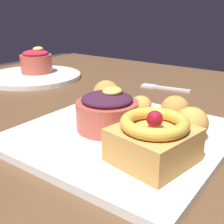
# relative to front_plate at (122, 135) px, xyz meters

# --- Properties ---
(dining_table) EXTENTS (1.31, 1.11, 0.73)m
(dining_table) POSITION_rel_front_plate_xyz_m (-0.06, 0.10, -0.09)
(dining_table) COLOR brown
(dining_table) RESTS_ON ground_plane
(front_plate) EXTENTS (0.30, 0.30, 0.01)m
(front_plate) POSITION_rel_front_plate_xyz_m (0.00, 0.00, 0.00)
(front_plate) COLOR white
(front_plate) RESTS_ON dining_table
(cake_slice) EXTENTS (0.11, 0.10, 0.07)m
(cake_slice) POSITION_rel_front_plate_xyz_m (-0.05, -0.08, 0.04)
(cake_slice) COLOR #C68E47
(cake_slice) RESTS_ON front_plate
(berry_ramekin) EXTENTS (0.10, 0.10, 0.07)m
(berry_ramekin) POSITION_rel_front_plate_xyz_m (-0.00, 0.03, 0.04)
(berry_ramekin) COLOR #B24C3D
(berry_ramekin) RESTS_ON front_plate
(fritter_front) EXTENTS (0.05, 0.05, 0.04)m
(fritter_front) POSITION_rel_front_plate_xyz_m (0.10, -0.04, 0.03)
(fritter_front) COLOR #BC7F38
(fritter_front) RESTS_ON front_plate
(fritter_middle) EXTENTS (0.04, 0.04, 0.03)m
(fritter_middle) POSITION_rel_front_plate_xyz_m (0.09, 0.02, 0.02)
(fritter_middle) COLOR gold
(fritter_middle) RESTS_ON front_plate
(fritter_back) EXTENTS (0.05, 0.05, 0.05)m
(fritter_back) POSITION_rel_front_plate_xyz_m (0.10, 0.11, 0.03)
(fritter_back) COLOR #BC7F38
(fritter_back) RESTS_ON front_plate
(fritter_extra) EXTENTS (0.05, 0.05, 0.05)m
(fritter_extra) POSITION_rel_front_plate_xyz_m (0.04, -0.09, 0.03)
(fritter_extra) COLOR gold
(fritter_extra) RESTS_ON front_plate
(back_plate) EXTENTS (0.27, 0.27, 0.01)m
(back_plate) POSITION_rel_front_plate_xyz_m (0.18, 0.43, 0.00)
(back_plate) COLOR white
(back_plate) RESTS_ON dining_table
(back_ramekin) EXTENTS (0.09, 0.09, 0.07)m
(back_ramekin) POSITION_rel_front_plate_xyz_m (0.21, 0.44, 0.04)
(back_ramekin) COLOR #B24C3D
(back_ramekin) RESTS_ON back_plate
(fork) EXTENTS (0.04, 0.13, 0.00)m
(fork) POSITION_rel_front_plate_xyz_m (0.30, 0.08, -0.00)
(fork) COLOR silver
(fork) RESTS_ON dining_table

